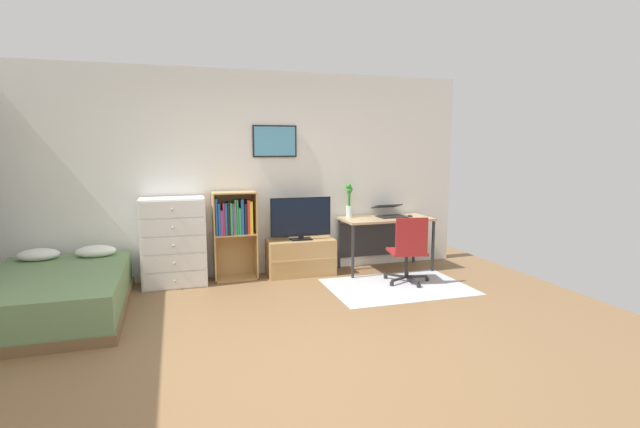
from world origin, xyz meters
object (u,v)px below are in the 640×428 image
(bed, at_px, (55,294))
(bookshelf, at_px, (235,226))
(desk, at_px, (383,226))
(computer_mouse, at_px, (410,216))
(television, at_px, (301,219))
(tv_stand, at_px, (301,257))
(laptop, at_px, (389,212))
(bamboo_vase, at_px, (349,199))
(office_chair, at_px, (409,248))
(dresser, at_px, (174,242))

(bed, height_order, bookshelf, bookshelf)
(desk, bearing_deg, computer_mouse, -16.98)
(bookshelf, distance_m, television, 0.87)
(tv_stand, bearing_deg, television, -90.00)
(laptop, xyz_separation_m, bamboo_vase, (-0.58, 0.08, 0.19))
(tv_stand, xyz_separation_m, office_chair, (1.18, -0.83, 0.22))
(television, height_order, computer_mouse, television)
(television, xyz_separation_m, desk, (1.20, 0.00, -0.16))
(dresser, relative_size, television, 1.34)
(bookshelf, distance_m, desk, 2.07)
(television, height_order, bamboo_vase, bamboo_vase)
(dresser, bearing_deg, computer_mouse, -2.08)
(desk, relative_size, laptop, 2.89)
(bookshelf, height_order, television, bookshelf)
(laptop, bearing_deg, dresser, 178.75)
(dresser, height_order, bamboo_vase, bamboo_vase)
(computer_mouse, bearing_deg, dresser, 177.92)
(dresser, xyz_separation_m, laptop, (2.93, 0.03, 0.26))
(laptop, bearing_deg, office_chair, -100.21)
(television, bearing_deg, desk, 0.03)
(laptop, height_order, bamboo_vase, bamboo_vase)
(bed, relative_size, bamboo_vase, 4.16)
(computer_mouse, bearing_deg, bamboo_vase, 164.88)
(dresser, distance_m, bamboo_vase, 2.40)
(bookshelf, bearing_deg, bed, -156.81)
(bed, relative_size, television, 2.41)
(television, xyz_separation_m, office_chair, (1.18, -0.80, -0.31))
(desk, distance_m, laptop, 0.23)
(dresser, height_order, laptop, dresser)
(office_chair, bearing_deg, tv_stand, 156.63)
(bed, distance_m, dresser, 1.43)
(tv_stand, distance_m, bamboo_vase, 1.06)
(dresser, height_order, television, dresser)
(bookshelf, distance_m, computer_mouse, 2.43)
(laptop, bearing_deg, desk, -164.04)
(computer_mouse, bearing_deg, desk, 163.02)
(tv_stand, relative_size, television, 1.10)
(bed, height_order, computer_mouse, computer_mouse)
(bed, distance_m, tv_stand, 2.90)
(tv_stand, distance_m, television, 0.53)
(bookshelf, height_order, office_chair, bookshelf)
(bed, relative_size, office_chair, 2.30)
(dresser, xyz_separation_m, television, (1.63, -0.01, 0.22))
(bed, distance_m, bookshelf, 2.15)
(dresser, bearing_deg, bed, -146.66)
(dresser, distance_m, desk, 2.83)
(tv_stand, xyz_separation_m, desk, (1.20, -0.02, 0.36))
(bed, bearing_deg, bookshelf, 22.84)
(bookshelf, distance_m, tv_stand, 0.99)
(dresser, xyz_separation_m, bookshelf, (0.76, 0.06, 0.16))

